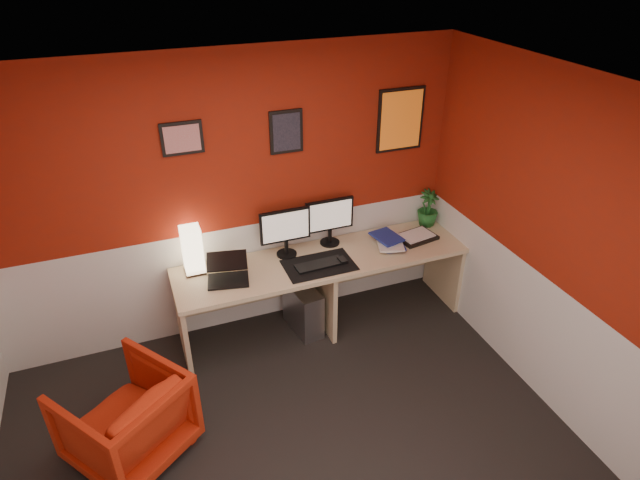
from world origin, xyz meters
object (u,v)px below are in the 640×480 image
Objects in this scene: shoji_lamp at (193,251)px; pc_tower at (303,308)px; potted_plant at (428,208)px; zen_tray at (416,237)px; laptop at (227,270)px; monitor_left at (286,226)px; monitor_right at (330,215)px; armchair at (126,418)px; desk at (323,292)px.

pc_tower is at bearing -11.45° from shoji_lamp.
zen_tray is at bearing -138.06° from potted_plant.
laptop is (0.23, -0.24, -0.09)m from shoji_lamp.
shoji_lamp is at bearing 144.84° from laptop.
monitor_left is at bearing 109.63° from pc_tower.
monitor_right is at bearing 6.53° from monitor_left.
monitor_left is 1.29× the size of pc_tower.
armchair is at bearing -151.05° from monitor_right.
pc_tower is at bearing -61.89° from monitor_left.
desk is 0.98m from laptop.
desk is 7.30× the size of potted_plant.
potted_plant is (0.23, 0.20, 0.16)m from zen_tray.
monitor_right is 2.31m from armchair.
monitor_right is at bearing 179.61° from potted_plant.
laptop is 2.03m from potted_plant.
potted_plant is 1.53m from pc_tower.
potted_plant reaches higher than zen_tray.
shoji_lamp is 2.03m from zen_tray.
shoji_lamp reaches higher than zen_tray.
zen_tray is 2.87m from armchair.
desk is 7.43× the size of zen_tray.
zen_tray reaches higher than armchair.
shoji_lamp is at bearing 178.77° from monitor_left.
shoji_lamp is at bearing -159.94° from armchair.
laptop is (-0.85, -0.05, 0.47)m from desk.
potted_plant is at bearing -0.39° from monitor_right.
potted_plant is (1.16, 0.22, 0.54)m from desk.
pc_tower is at bearing -148.35° from monitor_right.
monitor_left is at bearing 147.71° from desk.
laptop is at bearing -175.44° from armchair.
potted_plant is at bearing 163.76° from armchair.
shoji_lamp is at bearing 160.07° from pc_tower.
monitor_right reaches higher than desk.
laptop is 0.73× the size of pc_tower.
desk is 0.71m from monitor_right.
zen_tray is 1.24m from pc_tower.
potted_plant is at bearing 0.14° from pc_tower.
shoji_lamp reaches higher than desk.
monitor_right is at bearing 26.95° from laptop.
monitor_right is at bearing 1.49° from shoji_lamp.
potted_plant is 3.18m from armchair.
armchair is (-2.94, -1.06, -0.57)m from potted_plant.
desk is 0.24m from pc_tower.
shoji_lamp is 1.38m from armchair.
armchair is at bearing -160.14° from pc_tower.
armchair is at bearing -145.80° from monitor_left.
pc_tower is 0.61× the size of armchair.
monitor_right is 0.89m from pc_tower.
laptop is 0.94× the size of zen_tray.
zen_tray reaches higher than desk.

